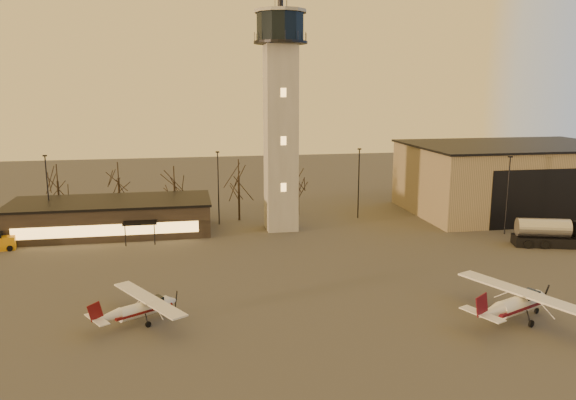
{
  "coord_description": "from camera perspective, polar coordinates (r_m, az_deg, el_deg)",
  "views": [
    {
      "loc": [
        -12.48,
        -41.93,
        18.85
      ],
      "look_at": [
        -2.22,
        13.0,
        7.43
      ],
      "focal_mm": 35.0,
      "sensor_mm": 36.0,
      "label": 1
    }
  ],
  "objects": [
    {
      "name": "hangar",
      "position": [
        91.1,
        21.74,
        2.08
      ],
      "size": [
        30.6,
        20.6,
        10.3
      ],
      "color": "#9A8665",
      "rests_on": "ground"
    },
    {
      "name": "control_tower",
      "position": [
        73.05,
        -0.75,
        9.57
      ],
      "size": [
        6.8,
        6.8,
        32.6
      ],
      "color": "gray",
      "rests_on": "ground"
    },
    {
      "name": "light_poles",
      "position": [
        75.28,
        -0.48,
        1.27
      ],
      "size": [
        58.5,
        12.25,
        10.14
      ],
      "color": "black",
      "rests_on": "ground"
    },
    {
      "name": "cessna_rear",
      "position": [
        47.79,
        -14.28,
        -10.82
      ],
      "size": [
        8.01,
        9.28,
        2.77
      ],
      "rotation": [
        0.0,
        0.0,
        0.54
      ],
      "color": "silver",
      "rests_on": "ground"
    },
    {
      "name": "fuel_truck",
      "position": [
        74.07,
        25.33,
        -3.27
      ],
      "size": [
        9.43,
        5.17,
        3.37
      ],
      "rotation": [
        0.0,
        0.0,
        -0.3
      ],
      "color": "black",
      "rests_on": "ground"
    },
    {
      "name": "ground",
      "position": [
        47.64,
        5.63,
        -11.82
      ],
      "size": [
        220.0,
        220.0,
        0.0
      ],
      "primitive_type": "plane",
      "color": "#464240",
      "rests_on": "ground"
    },
    {
      "name": "cessna_front",
      "position": [
        50.3,
        22.52,
        -9.97
      ],
      "size": [
        9.82,
        11.84,
        3.37
      ],
      "rotation": [
        0.0,
        0.0,
        0.4
      ],
      "color": "silver",
      "rests_on": "ground"
    },
    {
      "name": "tree_row",
      "position": [
        82.12,
        -11.31,
        2.28
      ],
      "size": [
        37.2,
        9.2,
        8.8
      ],
      "color": "black",
      "rests_on": "ground"
    },
    {
      "name": "terminal",
      "position": [
        76.36,
        -17.47,
        -1.62
      ],
      "size": [
        25.4,
        12.2,
        4.3
      ],
      "color": "black",
      "rests_on": "ground"
    }
  ]
}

